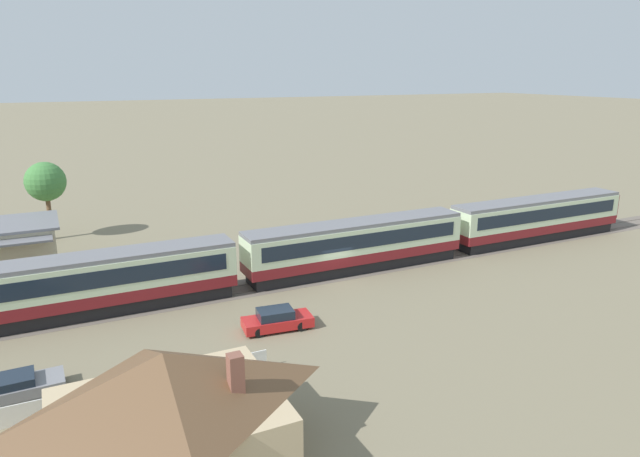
# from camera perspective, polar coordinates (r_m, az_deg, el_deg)

# --- Properties ---
(ground_plane) EXTENTS (600.00, 600.00, 0.00)m
(ground_plane) POSITION_cam_1_polar(r_m,az_deg,el_deg) (44.16, 1.41, -5.00)
(ground_plane) COLOR #7A7056
(passenger_train) EXTENTS (77.47, 2.90, 4.02)m
(passenger_train) POSITION_cam_1_polar(r_m,az_deg,el_deg) (41.72, -7.86, -3.14)
(passenger_train) COLOR maroon
(passenger_train) RESTS_ON ground_plane
(railway_track) EXTENTS (133.43, 3.60, 0.04)m
(railway_track) POSITION_cam_1_polar(r_m,az_deg,el_deg) (44.14, -1.59, -5.00)
(railway_track) COLOR #665B51
(railway_track) RESTS_ON ground_plane
(cottage_brown_roof) EXTENTS (9.40, 7.13, 5.12)m
(cottage_brown_roof) POSITION_cam_1_polar(r_m,az_deg,el_deg) (24.06, -15.05, -17.16)
(cottage_brown_roof) COLOR tan
(cottage_brown_roof) RESTS_ON ground_plane
(parked_car_grey) EXTENTS (4.74, 1.97, 1.15)m
(parked_car_grey) POSITION_cam_1_polar(r_m,az_deg,el_deg) (32.47, -28.46, -13.82)
(parked_car_grey) COLOR gray
(parked_car_grey) RESTS_ON ground_plane
(parked_car_red) EXTENTS (4.45, 2.20, 1.33)m
(parked_car_red) POSITION_cam_1_polar(r_m,az_deg,el_deg) (35.70, -4.33, -9.09)
(parked_car_red) COLOR red
(parked_car_red) RESTS_ON ground_plane
(yard_tree_0) EXTENTS (3.65, 3.65, 7.39)m
(yard_tree_0) POSITION_cam_1_polar(r_m,az_deg,el_deg) (58.85, -25.76, 4.20)
(yard_tree_0) COLOR brown
(yard_tree_0) RESTS_ON ground_plane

